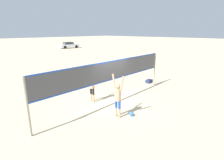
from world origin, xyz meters
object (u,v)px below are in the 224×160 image
(volleyball_net, at_px, (112,72))
(player_blocker, at_px, (92,84))
(gear_bag, at_px, (149,81))
(parked_car_mid, at_px, (69,45))
(player_spiker, at_px, (118,96))
(volleyball, at_px, (132,114))

(volleyball_net, height_order, player_blocker, volleyball_net)
(gear_bag, xyz_separation_m, parked_car_mid, (11.83, 28.71, 0.51))
(player_spiker, height_order, parked_car_mid, player_spiker)
(player_blocker, bearing_deg, player_spiker, -9.93)
(volleyball, bearing_deg, gear_bag, 23.58)
(player_blocker, bearing_deg, gear_bag, 86.45)
(volleyball_net, xyz_separation_m, player_spiker, (-1.09, -1.38, -0.67))
(volleyball, xyz_separation_m, gear_bag, (5.33, 2.33, 0.02))
(player_blocker, height_order, volleyball, player_blocker)
(player_spiker, height_order, player_blocker, player_spiker)
(volleyball_net, xyz_separation_m, gear_bag, (4.76, 0.53, -1.60))
(player_spiker, xyz_separation_m, player_blocker, (0.39, 2.25, -0.01))
(player_spiker, distance_m, volleyball, 1.16)
(volleyball, relative_size, parked_car_mid, 0.04)
(volleyball, relative_size, gear_bag, 0.41)
(player_spiker, xyz_separation_m, volleyball, (0.51, -0.42, -0.95))
(gear_bag, bearing_deg, player_spiker, -161.91)
(volleyball_net, height_order, volleyball, volleyball_net)
(gear_bag, height_order, parked_car_mid, parked_car_mid)
(volleyball, bearing_deg, player_spiker, 140.87)
(player_blocker, xyz_separation_m, volleyball, (0.12, -2.67, -0.94))
(gear_bag, relative_size, parked_car_mid, 0.11)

